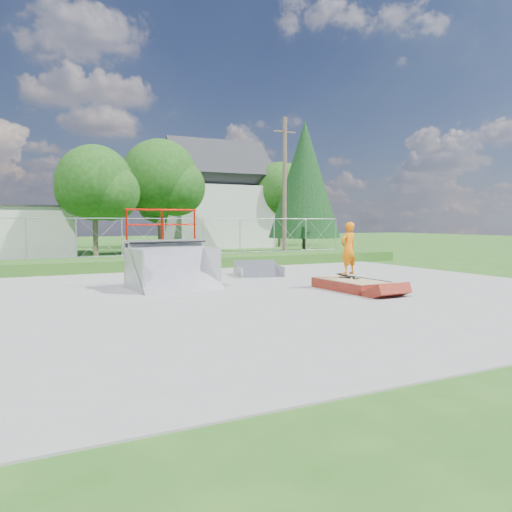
{
  "coord_description": "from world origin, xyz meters",
  "views": [
    {
      "loc": [
        -6.81,
        -12.78,
        2.15
      ],
      "look_at": [
        -0.06,
        0.62,
        1.1
      ],
      "focal_mm": 35.0,
      "sensor_mm": 36.0,
      "label": 1
    }
  ],
  "objects_px": {
    "quarter_pipe": "(174,249)",
    "skater": "(348,251)",
    "flat_bank_ramp": "(259,270)",
    "grind_box": "(350,285)"
  },
  "relations": [
    {
      "from": "quarter_pipe",
      "to": "flat_bank_ramp",
      "type": "relative_size",
      "value": 1.41
    },
    {
      "from": "flat_bank_ramp",
      "to": "skater",
      "type": "bearing_deg",
      "value": -66.71
    },
    {
      "from": "quarter_pipe",
      "to": "skater",
      "type": "bearing_deg",
      "value": -30.89
    },
    {
      "from": "skater",
      "to": "grind_box",
      "type": "bearing_deg",
      "value": 50.19
    },
    {
      "from": "skater",
      "to": "flat_bank_ramp",
      "type": "bearing_deg",
      "value": -92.33
    },
    {
      "from": "flat_bank_ramp",
      "to": "skater",
      "type": "relative_size",
      "value": 1.1
    },
    {
      "from": "quarter_pipe",
      "to": "skater",
      "type": "relative_size",
      "value": 1.55
    },
    {
      "from": "grind_box",
      "to": "skater",
      "type": "xyz_separation_m",
      "value": [
        0.15,
        0.29,
        1.05
      ]
    },
    {
      "from": "quarter_pipe",
      "to": "skater",
      "type": "distance_m",
      "value": 5.47
    },
    {
      "from": "flat_bank_ramp",
      "to": "skater",
      "type": "height_order",
      "value": "skater"
    }
  ]
}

